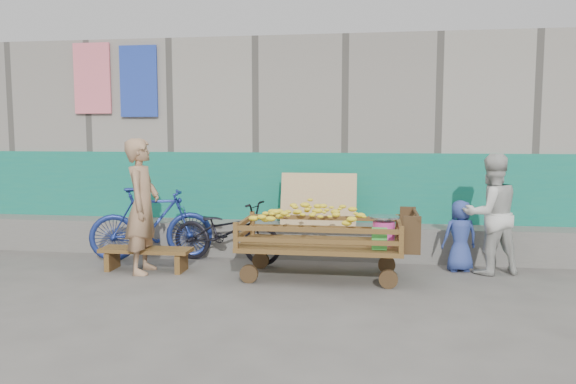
# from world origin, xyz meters

# --- Properties ---
(ground) EXTENTS (80.00, 80.00, 0.00)m
(ground) POSITION_xyz_m (0.00, 0.00, 0.00)
(ground) COLOR #54504C
(ground) RESTS_ON ground
(building_wall) EXTENTS (12.00, 3.50, 3.00)m
(building_wall) POSITION_xyz_m (-0.00, 4.05, 1.47)
(building_wall) COLOR gray
(building_wall) RESTS_ON ground
(banana_cart) EXTENTS (2.02, 0.92, 0.86)m
(banana_cart) POSITION_xyz_m (0.38, 1.24, 0.58)
(banana_cart) COLOR #53351B
(banana_cart) RESTS_ON ground
(bench) EXTENTS (1.11, 0.33, 0.28)m
(bench) POSITION_xyz_m (-1.71, 1.27, 0.20)
(bench) COLOR #53351B
(bench) RESTS_ON ground
(vendor_man) EXTENTS (0.43, 0.62, 1.61)m
(vendor_man) POSITION_xyz_m (-1.71, 1.19, 0.81)
(vendor_man) COLOR #A47D5B
(vendor_man) RESTS_ON ground
(woman) EXTENTS (0.84, 0.74, 1.43)m
(woman) POSITION_xyz_m (2.40, 1.75, 0.72)
(woman) COLOR silver
(woman) RESTS_ON ground
(child) EXTENTS (0.48, 0.38, 0.87)m
(child) POSITION_xyz_m (2.06, 1.81, 0.43)
(child) COLOR #2F4390
(child) RESTS_ON ground
(bicycle_dark) EXTENTS (1.61, 0.85, 0.80)m
(bicycle_dark) POSITION_xyz_m (-0.86, 1.85, 0.40)
(bicycle_dark) COLOR black
(bicycle_dark) RESTS_ON ground
(bicycle_blue) EXTENTS (1.66, 0.95, 0.96)m
(bicycle_blue) POSITION_xyz_m (-1.87, 1.85, 0.48)
(bicycle_blue) COLOR navy
(bicycle_blue) RESTS_ON ground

